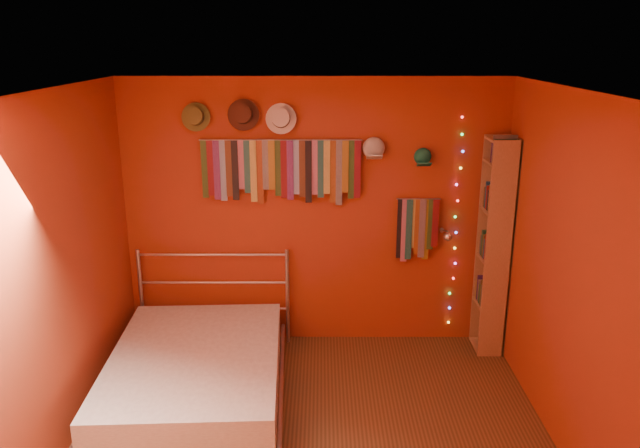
{
  "coord_description": "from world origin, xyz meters",
  "views": [
    {
      "loc": [
        0.06,
        -3.8,
        2.81
      ],
      "look_at": [
        0.05,
        0.9,
        1.41
      ],
      "focal_mm": 35.0,
      "sensor_mm": 36.0,
      "label": 1
    }
  ],
  "objects_px": {
    "tie_rack": "(281,168)",
    "reading_lamp": "(447,236)",
    "bookshelf": "(498,246)",
    "bed": "(196,374)"
  },
  "relations": [
    {
      "from": "reading_lamp",
      "to": "bed",
      "type": "xyz_separation_m",
      "value": [
        -2.13,
        -0.83,
        -0.91
      ]
    },
    {
      "from": "tie_rack",
      "to": "bookshelf",
      "type": "relative_size",
      "value": 0.72
    },
    {
      "from": "bookshelf",
      "to": "bed",
      "type": "relative_size",
      "value": 1.01
    },
    {
      "from": "tie_rack",
      "to": "bookshelf",
      "type": "height_order",
      "value": "bookshelf"
    },
    {
      "from": "bed",
      "to": "tie_rack",
      "type": "bearing_deg",
      "value": 54.75
    },
    {
      "from": "reading_lamp",
      "to": "bed",
      "type": "bearing_deg",
      "value": -158.72
    },
    {
      "from": "reading_lamp",
      "to": "bookshelf",
      "type": "height_order",
      "value": "bookshelf"
    },
    {
      "from": "tie_rack",
      "to": "reading_lamp",
      "type": "xyz_separation_m",
      "value": [
        1.48,
        -0.19,
        -0.57
      ]
    },
    {
      "from": "tie_rack",
      "to": "bed",
      "type": "distance_m",
      "value": 1.91
    },
    {
      "from": "tie_rack",
      "to": "reading_lamp",
      "type": "bearing_deg",
      "value": -7.28
    }
  ]
}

